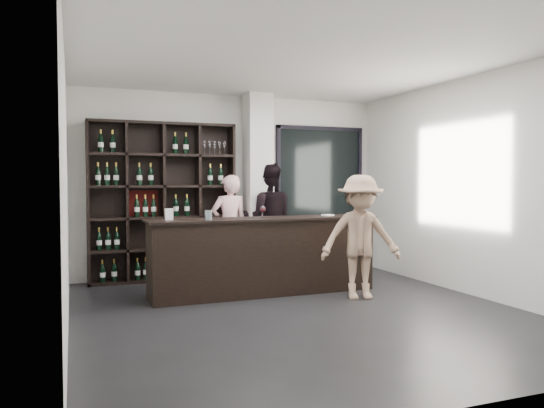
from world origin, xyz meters
name	(u,v)px	position (x,y,z in m)	size (l,w,h in m)	color
floor	(300,313)	(0.00, 0.00, -0.01)	(5.00, 5.50, 0.01)	black
wine_shelf	(163,202)	(-1.15, 2.57, 1.20)	(2.20, 0.35, 2.40)	black
structural_column	(258,185)	(0.35, 2.47, 1.45)	(0.40, 0.40, 2.90)	silver
glass_panel	(320,188)	(1.55, 2.69, 1.40)	(1.60, 0.08, 2.10)	black
tasting_counter	(264,256)	(-0.05, 1.10, 0.51)	(3.11, 0.65, 1.02)	black
taster_pink	(230,227)	(-0.15, 2.40, 0.81)	(0.59, 0.39, 1.61)	#FDC2C5
taster_black	(267,219)	(0.48, 2.40, 0.90)	(0.88, 0.68, 1.80)	black
customer	(360,237)	(1.02, 0.40, 0.80)	(1.03, 0.59, 1.59)	#9D7B61
wine_glass	(263,211)	(-0.05, 1.13, 1.11)	(0.08, 0.08, 0.18)	white
spit_cup	(208,215)	(-0.84, 0.95, 1.08)	(0.09, 0.09, 0.12)	#AFC3D0
napkin_stack	(328,215)	(0.92, 1.13, 1.04)	(0.13, 0.13, 0.02)	white
card_stand	(169,214)	(-1.31, 1.10, 1.10)	(0.10, 0.05, 0.15)	white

